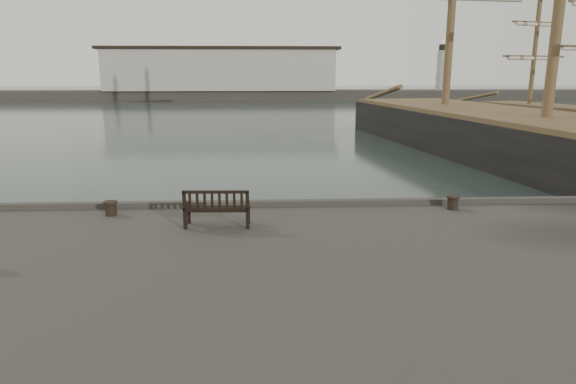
# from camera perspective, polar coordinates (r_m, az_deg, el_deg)

# --- Properties ---
(ground) EXTENTS (400.00, 400.00, 0.00)m
(ground) POSITION_cam_1_polar(r_m,az_deg,el_deg) (17.03, -4.33, -6.56)
(ground) COLOR black
(ground) RESTS_ON ground
(breakwater) EXTENTS (140.00, 9.50, 12.20)m
(breakwater) POSITION_cam_1_polar(r_m,az_deg,el_deg) (108.14, -5.60, 12.41)
(breakwater) COLOR #383530
(breakwater) RESTS_ON ground
(bench) EXTENTS (1.83, 0.69, 1.04)m
(bench) POSITION_cam_1_polar(r_m,az_deg,el_deg) (14.32, -7.85, -2.54)
(bench) COLOR black
(bench) RESTS_ON quay
(bollard_left) EXTENTS (0.54, 0.54, 0.43)m
(bollard_left) POSITION_cam_1_polar(r_m,az_deg,el_deg) (16.21, -19.09, -1.72)
(bollard_left) COLOR black
(bollard_left) RESTS_ON quay
(bollard_right) EXTENTS (0.50, 0.50, 0.43)m
(bollard_right) POSITION_cam_1_polar(r_m,az_deg,el_deg) (16.78, 17.84, -1.14)
(bollard_right) COLOR black
(bollard_right) RESTS_ON quay
(tall_ship_main) EXTENTS (15.61, 46.71, 34.40)m
(tall_ship_main) POSITION_cam_1_polar(r_m,az_deg,el_deg) (35.66, 26.42, 3.96)
(tall_ship_main) COLOR black
(tall_ship_main) RESTS_ON ground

